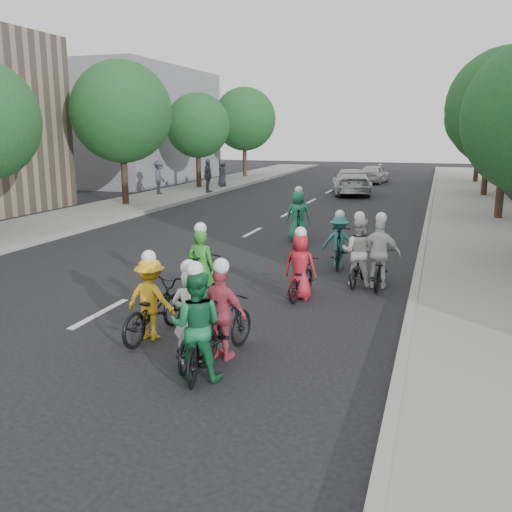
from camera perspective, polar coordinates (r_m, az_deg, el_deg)
The scene contains 27 objects.
ground at distance 12.11m, azimuth -15.35°, elevation -5.58°, with size 120.00×120.00×0.00m, color black.
sidewalk_left at distance 24.59m, azimuth -18.38°, elevation 3.43°, with size 4.00×80.00×0.15m, color gray.
curb_left at distance 23.50m, azimuth -14.53°, elevation 3.31°, with size 0.18×80.00×0.18m, color #999993.
sidewalk_right at distance 19.97m, azimuth 22.03°, elevation 1.19°, with size 4.00×80.00×0.15m, color gray.
curb_right at distance 19.91m, azimuth 16.44°, elevation 1.61°, with size 0.18×80.00×0.18m, color #999993.
bldg_sw at distance 43.78m, azimuth -13.31°, elevation 12.55°, with size 10.00×14.00×8.00m, color slate.
tree_l_3 at distance 28.63m, azimuth -13.31°, elevation 13.83°, with size 4.80×4.80×6.93m.
tree_l_4 at distance 36.64m, azimuth -5.85°, elevation 12.85°, with size 4.00×4.00×5.97m.
tree_l_5 at distance 45.04m, azimuth -1.16°, elevation 13.52°, with size 4.80×4.80×6.93m.
tree_r_1 at distance 25.31m, azimuth 23.87°, elevation 13.36°, with size 4.80×4.80×6.93m.
tree_r_2 at distance 34.27m, azimuth 22.31°, elevation 12.04°, with size 4.00×4.00×5.97m.
tree_r_3 at distance 43.26m, azimuth 21.53°, elevation 12.73°, with size 4.80×4.80×6.93m.
cyclist_0 at distance 9.22m, azimuth -6.40°, elevation -7.30°, with size 0.83×1.74×1.71m.
cyclist_1 at distance 8.63m, azimuth -5.87°, elevation -7.73°, with size 0.91×1.60×1.81m.
cyclist_2 at distance 10.39m, azimuth -10.32°, elevation -4.87°, with size 1.00×1.96×1.62m.
cyclist_3 at distance 9.33m, azimuth -3.29°, elevation -6.53°, with size 0.96×1.77×1.69m.
cyclist_4 at distance 12.66m, azimuth 4.48°, elevation -1.76°, with size 0.75×1.65×1.62m.
cyclist_5 at distance 12.16m, azimuth -5.35°, elevation -1.99°, with size 0.61×1.82×1.80m.
cyclist_6 at distance 13.89m, azimuth 10.19°, elevation -0.26°, with size 0.85×1.60×1.80m.
cyclist_7 at distance 15.63m, azimuth 8.34°, elevation 1.12°, with size 0.97×1.83×1.59m.
cyclist_8 at distance 13.78m, azimuth 12.25°, elevation -0.55°, with size 0.98×1.61×1.81m.
cyclist_9 at distance 19.30m, azimuth 4.27°, elevation 3.56°, with size 0.92×1.87×1.86m.
follow_car_lead at distance 34.00m, azimuth 9.52°, elevation 7.36°, with size 2.10×5.16×1.50m, color silver.
follow_car_trail at distance 41.73m, azimuth 11.73°, elevation 8.05°, with size 1.56×3.87×1.32m, color silver.
spectator_0 at distance 32.74m, azimuth -9.62°, elevation 7.79°, with size 1.24×0.71×1.92m, color #4A4955.
spectator_1 at distance 33.18m, azimuth -4.83°, elevation 7.99°, with size 1.13×0.47×1.92m, color #575563.
spectator_2 at distance 36.80m, azimuth -3.42°, elevation 8.29°, with size 0.85×0.55×1.73m, color #44444F.
Camera 1 is at (6.44, -9.59, 3.65)m, focal length 40.00 mm.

